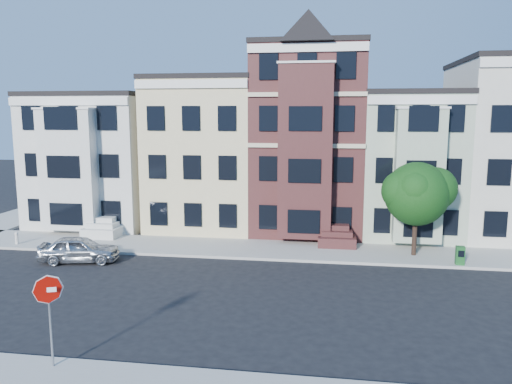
% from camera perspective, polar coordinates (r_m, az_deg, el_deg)
% --- Properties ---
extents(ground, '(120.00, 120.00, 0.00)m').
position_cam_1_polar(ground, '(21.36, 4.04, -12.66)').
color(ground, black).
extents(far_sidewalk, '(60.00, 4.00, 0.15)m').
position_cam_1_polar(far_sidewalk, '(28.92, 5.32, -6.74)').
color(far_sidewalk, '#9E9B93').
rests_on(far_sidewalk, ground).
extents(house_white, '(8.00, 9.00, 9.00)m').
position_cam_1_polar(house_white, '(38.23, -17.07, 3.46)').
color(house_white, silver).
rests_on(house_white, ground).
extents(house_yellow, '(7.00, 9.00, 10.00)m').
position_cam_1_polar(house_yellow, '(35.47, -5.34, 4.24)').
color(house_yellow, beige).
rests_on(house_yellow, ground).
extents(house_brown, '(7.00, 9.00, 12.00)m').
position_cam_1_polar(house_brown, '(34.40, 6.09, 5.75)').
color(house_brown, '#421E1D').
rests_on(house_brown, ground).
extents(house_green, '(6.00, 9.00, 9.00)m').
position_cam_1_polar(house_green, '(34.84, 16.80, 2.99)').
color(house_green, '#A1B096').
rests_on(house_green, ground).
extents(street_tree, '(6.98, 6.98, 6.36)m').
position_cam_1_polar(street_tree, '(28.43, 17.86, -0.68)').
color(street_tree, '#1A4E17').
rests_on(street_tree, far_sidewalk).
extents(parked_car, '(4.40, 2.44, 1.41)m').
position_cam_1_polar(parked_car, '(28.42, -19.56, -6.18)').
color(parked_car, '#AAAEB4').
rests_on(parked_car, ground).
extents(newspaper_box, '(0.45, 0.41, 0.96)m').
position_cam_1_polar(newspaper_box, '(28.00, 22.29, -6.72)').
color(newspaper_box, '#1B5A24').
rests_on(newspaper_box, far_sidewalk).
extents(fire_hydrant, '(0.25, 0.25, 0.58)m').
position_cam_1_polar(fire_hydrant, '(33.22, -25.66, -4.89)').
color(fire_hydrant, silver).
rests_on(fire_hydrant, far_sidewalk).
extents(stop_sign, '(0.89, 0.43, 3.29)m').
position_cam_1_polar(stop_sign, '(16.79, -22.48, -12.89)').
color(stop_sign, '#AF0B03').
rests_on(stop_sign, near_sidewalk).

